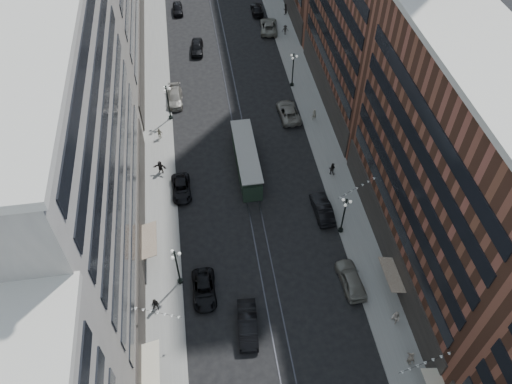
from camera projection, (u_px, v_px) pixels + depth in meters
ground at (232, 92)px, 74.52m from camera, size 220.00×220.00×0.00m
sidewalk_west at (156, 60)px, 79.98m from camera, size 4.00×180.00×0.15m
sidewalk_east at (291, 49)px, 82.19m from camera, size 4.00×180.00×0.15m
rail_west at (220, 55)px, 81.06m from camera, size 0.12×180.00×0.02m
rail_east at (229, 54)px, 81.20m from camera, size 0.12×180.00×0.02m
building_west_mid at (73, 162)px, 44.55m from camera, size 8.00×36.00×28.00m
building_east_mid at (450, 177)px, 46.15m from camera, size 8.00×30.00×24.00m
lamppost_sw_far at (177, 266)px, 50.13m from camera, size 1.03×1.14×5.52m
lamppost_sw_mid at (168, 101)px, 67.99m from camera, size 1.03×1.14×5.52m
lamppost_se_far at (344, 214)px, 54.63m from camera, size 1.03×1.14×5.52m
lamppost_se_mid at (293, 69)px, 73.15m from camera, size 1.03×1.14×5.52m
streetcar at (246, 160)px, 62.63m from camera, size 2.57×11.63×3.22m
car_2 at (204, 290)px, 51.03m from camera, size 2.44×5.15×1.42m
car_4 at (351, 279)px, 51.65m from camera, size 2.39×5.36×1.79m
car_5 at (248, 324)px, 48.26m from camera, size 2.25×5.44×1.75m
pedestrian_2 at (156, 305)px, 49.56m from camera, size 0.93×0.71×1.69m
pedestrian_4 at (411, 358)px, 45.73m from camera, size 0.74×1.22×1.94m
car_7 at (181, 188)px, 60.50m from camera, size 2.33×4.93×1.36m
car_8 at (175, 97)px, 72.36m from camera, size 2.30×5.37×1.54m
car_9 at (178, 9)px, 89.78m from camera, size 1.83×4.40×1.49m
car_10 at (322, 209)px, 58.11m from camera, size 2.00×5.25×1.71m
car_11 at (288, 112)px, 70.09m from camera, size 2.91×5.88×1.60m
car_12 at (257, 9)px, 89.70m from camera, size 2.23×5.10×1.46m
car_13 at (197, 47)px, 81.13m from camera, size 2.40×5.02×1.66m
pedestrian_5 at (160, 167)px, 62.38m from camera, size 1.78×0.99×1.84m
pedestrian_6 at (160, 133)px, 66.79m from camera, size 1.06×0.77×1.66m
pedestrian_7 at (332, 169)px, 62.24m from camera, size 0.98×0.80×1.78m
pedestrian_8 at (314, 114)px, 69.35m from camera, size 0.65×0.43×1.77m
pedestrian_9 at (285, 30)px, 84.42m from camera, size 1.10×0.46×1.69m
car_extra_0 at (269, 26)px, 85.58m from camera, size 3.54×6.31×1.66m
pedestrian_extra_1 at (396, 318)px, 48.50m from camera, size 0.69×0.99×1.86m
pedestrian_extra_2 at (285, 9)px, 88.99m from camera, size 0.95×1.02×1.87m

